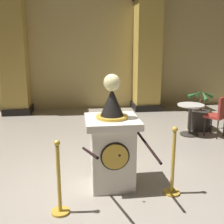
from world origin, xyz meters
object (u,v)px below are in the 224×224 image
at_px(stanchion_far, 173,171).
at_px(cafe_chair_red, 219,113).
at_px(cafe_table, 190,116).
at_px(stanchion_near, 59,189).
at_px(potted_palm_right, 199,118).
at_px(pedestal_clock, 112,144).

relative_size(stanchion_far, cafe_chair_red, 1.07).
bearing_deg(cafe_table, cafe_chair_red, -19.61).
xyz_separation_m(stanchion_near, potted_palm_right, (3.36, 3.25, -0.05)).
bearing_deg(cafe_table, stanchion_near, -135.96).
distance_m(stanchion_near, cafe_table, 4.07).
distance_m(pedestal_clock, stanchion_near, 1.05).
bearing_deg(cafe_chair_red, stanchion_far, -129.35).
height_order(stanchion_near, cafe_chair_red, stanchion_near).
height_order(stanchion_far, potted_palm_right, potted_palm_right).
relative_size(pedestal_clock, cafe_chair_red, 1.80).
distance_m(stanchion_near, cafe_chair_red, 4.39).
relative_size(stanchion_far, potted_palm_right, 0.99).
height_order(cafe_table, cafe_chair_red, cafe_chair_red).
bearing_deg(pedestal_clock, stanchion_far, -23.88).
relative_size(stanchion_far, cafe_table, 1.37).
bearing_deg(cafe_chair_red, potted_palm_right, 104.54).
height_order(pedestal_clock, potted_palm_right, pedestal_clock).
bearing_deg(stanchion_far, pedestal_clock, 156.12).
xyz_separation_m(pedestal_clock, cafe_chair_red, (2.75, 1.98, -0.10)).
bearing_deg(cafe_table, stanchion_far, -117.46).
xyz_separation_m(pedestal_clock, cafe_table, (2.16, 2.19, -0.19)).
bearing_deg(potted_palm_right, cafe_table, -136.16).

